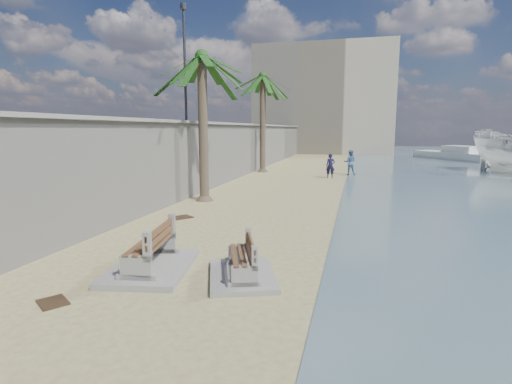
{
  "coord_description": "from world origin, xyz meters",
  "views": [
    {
      "loc": [
        2.64,
        -5.41,
        3.22
      ],
      "look_at": [
        -0.5,
        7.0,
        1.2
      ],
      "focal_mm": 28.0,
      "sensor_mm": 36.0,
      "label": 1
    }
  ],
  "objects_px": {
    "bench_far": "(242,262)",
    "person_b": "(350,161)",
    "yacht_far": "(453,156)",
    "palm_back": "(263,77)",
    "palm_mid": "(202,58)",
    "person_a": "(330,164)",
    "bench_near": "(151,251)"
  },
  "relations": [
    {
      "from": "bench_far",
      "to": "person_b",
      "type": "relative_size",
      "value": 1.21
    },
    {
      "from": "person_b",
      "to": "yacht_far",
      "type": "bearing_deg",
      "value": -123.07
    },
    {
      "from": "palm_back",
      "to": "person_b",
      "type": "distance_m",
      "value": 8.83
    },
    {
      "from": "palm_mid",
      "to": "person_a",
      "type": "height_order",
      "value": "palm_mid"
    },
    {
      "from": "bench_near",
      "to": "person_a",
      "type": "bearing_deg",
      "value": 81.51
    },
    {
      "from": "palm_mid",
      "to": "person_b",
      "type": "height_order",
      "value": "palm_mid"
    },
    {
      "from": "yacht_far",
      "to": "person_a",
      "type": "bearing_deg",
      "value": 115.16
    },
    {
      "from": "person_b",
      "to": "yacht_far",
      "type": "distance_m",
      "value": 20.28
    },
    {
      "from": "bench_far",
      "to": "person_b",
      "type": "xyz_separation_m",
      "value": [
        1.88,
        21.05,
        0.61
      ]
    },
    {
      "from": "person_a",
      "to": "yacht_far",
      "type": "relative_size",
      "value": 0.2
    },
    {
      "from": "palm_back",
      "to": "yacht_far",
      "type": "xyz_separation_m",
      "value": [
        16.83,
        17.06,
        -6.63
      ]
    },
    {
      "from": "person_a",
      "to": "person_b",
      "type": "height_order",
      "value": "person_b"
    },
    {
      "from": "palm_mid",
      "to": "palm_back",
      "type": "xyz_separation_m",
      "value": [
        -0.27,
        12.66,
        0.73
      ]
    },
    {
      "from": "bench_near",
      "to": "person_b",
      "type": "xyz_separation_m",
      "value": [
        4.03,
        21.12,
        0.52
      ]
    },
    {
      "from": "bench_near",
      "to": "palm_mid",
      "type": "bearing_deg",
      "value": 103.78
    },
    {
      "from": "palm_back",
      "to": "person_b",
      "type": "relative_size",
      "value": 4.07
    },
    {
      "from": "bench_far",
      "to": "yacht_far",
      "type": "height_order",
      "value": "yacht_far"
    },
    {
      "from": "bench_far",
      "to": "bench_near",
      "type": "bearing_deg",
      "value": -178.16
    },
    {
      "from": "bench_near",
      "to": "yacht_far",
      "type": "relative_size",
      "value": 0.3
    },
    {
      "from": "person_b",
      "to": "yacht_far",
      "type": "relative_size",
      "value": 0.22
    },
    {
      "from": "bench_near",
      "to": "palm_back",
      "type": "relative_size",
      "value": 0.35
    },
    {
      "from": "bench_near",
      "to": "person_a",
      "type": "distance_m",
      "value": 19.05
    },
    {
      "from": "bench_far",
      "to": "palm_back",
      "type": "height_order",
      "value": "palm_back"
    },
    {
      "from": "palm_mid",
      "to": "palm_back",
      "type": "height_order",
      "value": "palm_back"
    },
    {
      "from": "palm_mid",
      "to": "person_a",
      "type": "bearing_deg",
      "value": 63.59
    },
    {
      "from": "bench_near",
      "to": "person_b",
      "type": "distance_m",
      "value": 21.51
    },
    {
      "from": "bench_far",
      "to": "palm_mid",
      "type": "relative_size",
      "value": 0.33
    },
    {
      "from": "palm_back",
      "to": "person_a",
      "type": "height_order",
      "value": "palm_back"
    },
    {
      "from": "person_a",
      "to": "person_b",
      "type": "relative_size",
      "value": 0.94
    },
    {
      "from": "bench_far",
      "to": "person_a",
      "type": "xyz_separation_m",
      "value": [
        0.66,
        18.77,
        0.56
      ]
    },
    {
      "from": "bench_near",
      "to": "palm_back",
      "type": "height_order",
      "value": "palm_back"
    },
    {
      "from": "bench_near",
      "to": "person_b",
      "type": "bearing_deg",
      "value": 79.19
    }
  ]
}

